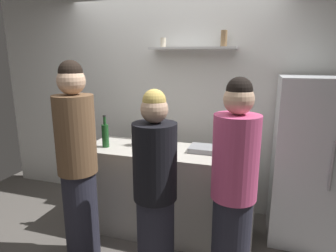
{
  "coord_description": "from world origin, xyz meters",
  "views": [
    {
      "loc": [
        1.0,
        -2.09,
        1.82
      ],
      "look_at": [
        0.17,
        0.55,
        1.16
      ],
      "focal_mm": 30.63,
      "sensor_mm": 36.0,
      "label": 1
    }
  ],
  "objects_px": {
    "utensil_holder": "(136,140)",
    "wine_bottle_green_glass": "(105,135)",
    "wine_bottle_dark_glass": "(92,137)",
    "person_pink_top": "(234,192)",
    "water_bottle_plastic": "(161,145)",
    "person_blonde": "(155,194)",
    "refrigerator": "(305,162)",
    "baking_pan": "(207,149)",
    "wine_bottle_pale_glass": "(238,147)",
    "person_brown_jacket": "(78,166)"
  },
  "relations": [
    {
      "from": "utensil_holder",
      "to": "wine_bottle_green_glass",
      "type": "relative_size",
      "value": 0.66
    },
    {
      "from": "wine_bottle_dark_glass",
      "to": "person_pink_top",
      "type": "height_order",
      "value": "person_pink_top"
    },
    {
      "from": "wine_bottle_dark_glass",
      "to": "water_bottle_plastic",
      "type": "height_order",
      "value": "wine_bottle_dark_glass"
    },
    {
      "from": "wine_bottle_green_glass",
      "to": "person_blonde",
      "type": "distance_m",
      "value": 1.02
    },
    {
      "from": "refrigerator",
      "to": "utensil_holder",
      "type": "bearing_deg",
      "value": -171.67
    },
    {
      "from": "wine_bottle_green_glass",
      "to": "wine_bottle_dark_glass",
      "type": "bearing_deg",
      "value": -154.48
    },
    {
      "from": "wine_bottle_green_glass",
      "to": "person_blonde",
      "type": "height_order",
      "value": "person_blonde"
    },
    {
      "from": "baking_pan",
      "to": "wine_bottle_green_glass",
      "type": "xyz_separation_m",
      "value": [
        -1.04,
        -0.17,
        0.11
      ]
    },
    {
      "from": "wine_bottle_dark_glass",
      "to": "wine_bottle_green_glass",
      "type": "xyz_separation_m",
      "value": [
        0.12,
        0.06,
        0.02
      ]
    },
    {
      "from": "refrigerator",
      "to": "water_bottle_plastic",
      "type": "distance_m",
      "value": 1.43
    },
    {
      "from": "baking_pan",
      "to": "wine_bottle_dark_glass",
      "type": "height_order",
      "value": "wine_bottle_dark_glass"
    },
    {
      "from": "refrigerator",
      "to": "person_pink_top",
      "type": "bearing_deg",
      "value": -124.01
    },
    {
      "from": "refrigerator",
      "to": "baking_pan",
      "type": "height_order",
      "value": "refrigerator"
    },
    {
      "from": "baking_pan",
      "to": "water_bottle_plastic",
      "type": "distance_m",
      "value": 0.47
    },
    {
      "from": "wine_bottle_pale_glass",
      "to": "water_bottle_plastic",
      "type": "xyz_separation_m",
      "value": [
        -0.72,
        -0.08,
        -0.02
      ]
    },
    {
      "from": "wine_bottle_dark_glass",
      "to": "baking_pan",
      "type": "bearing_deg",
      "value": 10.97
    },
    {
      "from": "person_blonde",
      "to": "person_pink_top",
      "type": "height_order",
      "value": "person_pink_top"
    },
    {
      "from": "baking_pan",
      "to": "utensil_holder",
      "type": "distance_m",
      "value": 0.75
    },
    {
      "from": "utensil_holder",
      "to": "wine_bottle_green_glass",
      "type": "bearing_deg",
      "value": -152.15
    },
    {
      "from": "utensil_holder",
      "to": "wine_bottle_green_glass",
      "type": "distance_m",
      "value": 0.33
    },
    {
      "from": "wine_bottle_pale_glass",
      "to": "person_brown_jacket",
      "type": "distance_m",
      "value": 1.45
    },
    {
      "from": "wine_bottle_pale_glass",
      "to": "wine_bottle_green_glass",
      "type": "height_order",
      "value": "wine_bottle_green_glass"
    },
    {
      "from": "refrigerator",
      "to": "wine_bottle_dark_glass",
      "type": "relative_size",
      "value": 5.53
    },
    {
      "from": "wine_bottle_pale_glass",
      "to": "water_bottle_plastic",
      "type": "relative_size",
      "value": 1.41
    },
    {
      "from": "wine_bottle_green_glass",
      "to": "water_bottle_plastic",
      "type": "relative_size",
      "value": 1.53
    },
    {
      "from": "water_bottle_plastic",
      "to": "wine_bottle_green_glass",
      "type": "bearing_deg",
      "value": 175.91
    },
    {
      "from": "wine_bottle_dark_glass",
      "to": "person_pink_top",
      "type": "bearing_deg",
      "value": -16.99
    },
    {
      "from": "wine_bottle_dark_glass",
      "to": "refrigerator",
      "type": "bearing_deg",
      "value": 12.28
    },
    {
      "from": "baking_pan",
      "to": "utensil_holder",
      "type": "height_order",
      "value": "utensil_holder"
    },
    {
      "from": "person_blonde",
      "to": "person_pink_top",
      "type": "relative_size",
      "value": 0.95
    },
    {
      "from": "refrigerator",
      "to": "wine_bottle_green_glass",
      "type": "distance_m",
      "value": 2.03
    },
    {
      "from": "wine_bottle_green_glass",
      "to": "person_blonde",
      "type": "bearing_deg",
      "value": -38.61
    },
    {
      "from": "person_blonde",
      "to": "water_bottle_plastic",
      "type": "bearing_deg",
      "value": -49.12
    },
    {
      "from": "refrigerator",
      "to": "person_pink_top",
      "type": "xyz_separation_m",
      "value": [
        -0.61,
        -0.91,
        0.01
      ]
    },
    {
      "from": "person_brown_jacket",
      "to": "person_pink_top",
      "type": "xyz_separation_m",
      "value": [
        1.33,
        0.03,
        -0.07
      ]
    },
    {
      "from": "wine_bottle_green_glass",
      "to": "wine_bottle_pale_glass",
      "type": "bearing_deg",
      "value": 1.37
    },
    {
      "from": "utensil_holder",
      "to": "person_blonde",
      "type": "bearing_deg",
      "value": -57.5
    },
    {
      "from": "refrigerator",
      "to": "person_brown_jacket",
      "type": "distance_m",
      "value": 2.16
    },
    {
      "from": "person_pink_top",
      "to": "baking_pan",
      "type": "bearing_deg",
      "value": -13.49
    },
    {
      "from": "baking_pan",
      "to": "utensil_holder",
      "type": "relative_size",
      "value": 1.52
    },
    {
      "from": "water_bottle_plastic",
      "to": "person_pink_top",
      "type": "distance_m",
      "value": 0.89
    },
    {
      "from": "utensil_holder",
      "to": "water_bottle_plastic",
      "type": "bearing_deg",
      "value": -29.64
    },
    {
      "from": "utensil_holder",
      "to": "person_pink_top",
      "type": "distance_m",
      "value": 1.27
    },
    {
      "from": "refrigerator",
      "to": "wine_bottle_pale_glass",
      "type": "xyz_separation_m",
      "value": [
        -0.63,
        -0.37,
        0.21
      ]
    },
    {
      "from": "water_bottle_plastic",
      "to": "utensil_holder",
      "type": "bearing_deg",
      "value": 150.36
    },
    {
      "from": "person_blonde",
      "to": "refrigerator",
      "type": "bearing_deg",
      "value": -113.28
    },
    {
      "from": "person_brown_jacket",
      "to": "person_blonde",
      "type": "bearing_deg",
      "value": 43.34
    },
    {
      "from": "wine_bottle_pale_glass",
      "to": "water_bottle_plastic",
      "type": "distance_m",
      "value": 0.73
    },
    {
      "from": "refrigerator",
      "to": "utensil_holder",
      "type": "distance_m",
      "value": 1.71
    },
    {
      "from": "person_brown_jacket",
      "to": "baking_pan",
      "type": "bearing_deg",
      "value": 84.11
    }
  ]
}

